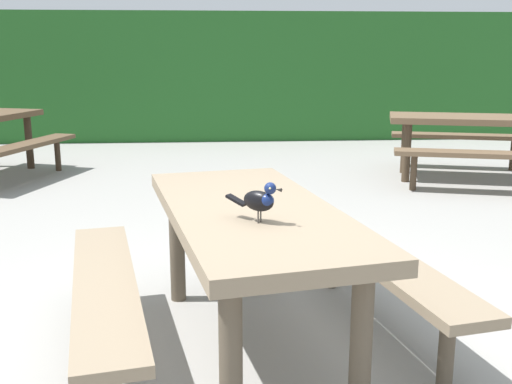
{
  "coord_description": "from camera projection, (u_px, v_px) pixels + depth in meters",
  "views": [
    {
      "loc": [
        -0.21,
        -2.71,
        1.46
      ],
      "look_at": [
        -0.01,
        -0.05,
        0.84
      ],
      "focal_mm": 42.34,
      "sensor_mm": 36.0,
      "label": 1
    }
  ],
  "objects": [
    {
      "name": "picnic_table_foreground",
      "position": [
        251.0,
        242.0,
        2.94
      ],
      "size": [
        1.98,
        2.0,
        0.74
      ],
      "color": "#84725B",
      "rests_on": "ground"
    },
    {
      "name": "bird_grackle",
      "position": [
        261.0,
        200.0,
        2.59
      ],
      "size": [
        0.24,
        0.2,
        0.18
      ],
      "color": "black",
      "rests_on": "picnic_table_foreground"
    },
    {
      "name": "hedge_wall",
      "position": [
        222.0,
        75.0,
        10.69
      ],
      "size": [
        28.0,
        1.92,
        2.09
      ],
      "primitive_type": "cube",
      "color": "#235B23",
      "rests_on": "ground"
    },
    {
      "name": "picnic_table_mid_left",
      "position": [
        470.0,
        132.0,
        6.94
      ],
      "size": [
        2.1,
        2.08,
        0.74
      ],
      "color": "brown",
      "rests_on": "ground"
    },
    {
      "name": "ground_plane",
      "position": [
        257.0,
        355.0,
        2.98
      ],
      "size": [
        60.0,
        60.0,
        0.0
      ],
      "primitive_type": "plane",
      "color": "gray"
    }
  ]
}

